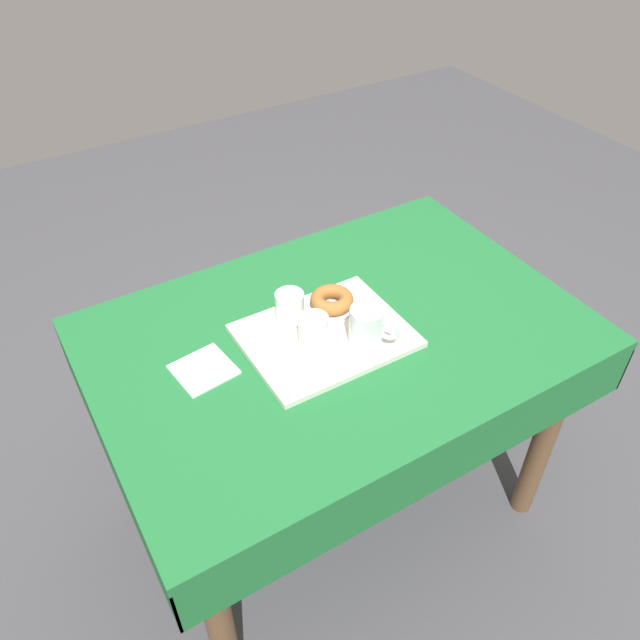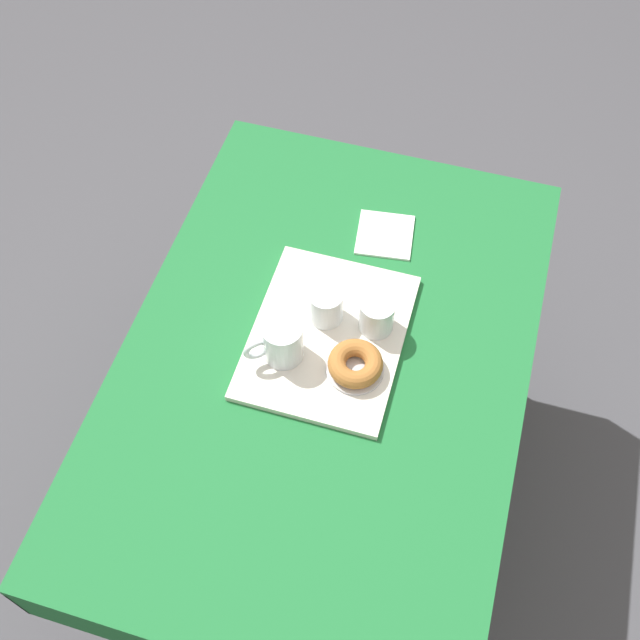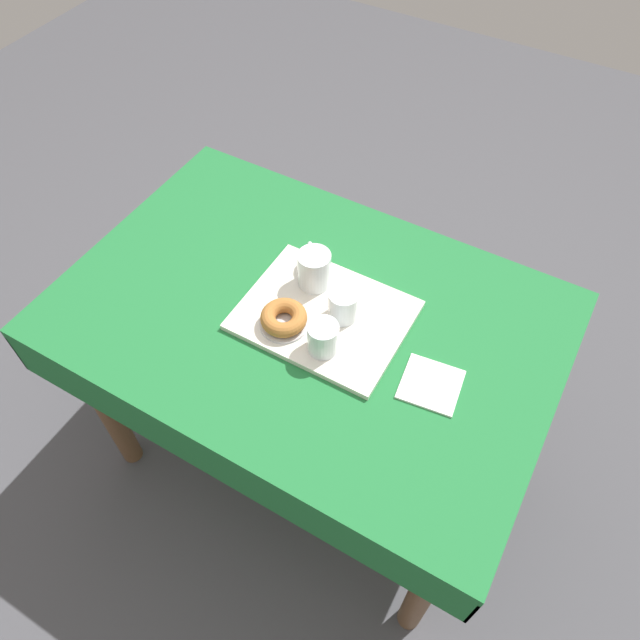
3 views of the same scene
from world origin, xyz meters
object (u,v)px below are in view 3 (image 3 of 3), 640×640
Objects in this scene: tea_mug_left at (314,270)px; donut_plate_left at (284,323)px; water_glass_near at (343,306)px; sugar_donut_left at (284,318)px; dining_table at (307,341)px; paper_napkin at (431,384)px; water_glass_far at (323,339)px; serving_tray at (324,315)px.

tea_mug_left is 0.16m from donut_plate_left.
water_glass_near is 0.72× the size of sugar_donut_left.
sugar_donut_left is at bearing 0.00° from donut_plate_left.
dining_table is 0.37m from paper_napkin.
tea_mug_left is at bearing 161.50° from paper_napkin.
donut_plate_left reaches higher than dining_table.
tea_mug_left is at bearing 125.65° from water_glass_far.
serving_tray is 3.59× the size of tea_mug_left.
dining_table is at bearing -72.91° from tea_mug_left.
dining_table is 0.20m from water_glass_near.
paper_napkin is (0.26, -0.07, -0.05)m from water_glass_near.
water_glass_far reaches higher than donut_plate_left.
tea_mug_left reaches higher than water_glass_near.
paper_napkin is at bearing 4.08° from sugar_donut_left.
tea_mug_left is 1.36× the size of water_glass_near.
paper_napkin is at bearing -14.31° from water_glass_near.
sugar_donut_left is at bearing 172.77° from water_glass_far.
paper_napkin is (0.30, -0.05, -0.00)m from serving_tray.
donut_plate_left reaches higher than paper_napkin.
tea_mug_left is (-0.07, 0.07, 0.05)m from serving_tray.
donut_plate_left is at bearing 172.77° from water_glass_far.
water_glass_near and water_glass_far have the same top height.
dining_table is 3.09× the size of serving_tray.
water_glass_near is 0.14m from sugar_donut_left.
dining_table is 0.16m from donut_plate_left.
paper_napkin reaches higher than dining_table.
donut_plate_left is at bearing -106.44° from dining_table.
dining_table is 11.09× the size of tea_mug_left.
serving_tray is (0.05, 0.01, 0.13)m from dining_table.
water_glass_far is at bearing -41.85° from dining_table.
sugar_donut_left reaches higher than dining_table.
donut_plate_left is at bearing -175.92° from paper_napkin.
water_glass_far is (0.01, -0.11, 0.00)m from water_glass_near.
donut_plate_left is at bearing -139.56° from water_glass_near.
tea_mug_left is at bearing 91.76° from sugar_donut_left.
water_glass_far is 0.72× the size of sugar_donut_left.
sugar_donut_left is at bearing -88.24° from tea_mug_left.
tea_mug_left is 0.99× the size of sugar_donut_left.
water_glass_far is at bearing -170.90° from paper_napkin.
donut_plate_left is at bearing -131.12° from serving_tray.
water_glass_near is 0.11m from water_glass_far.
water_glass_far is at bearing -62.25° from serving_tray.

